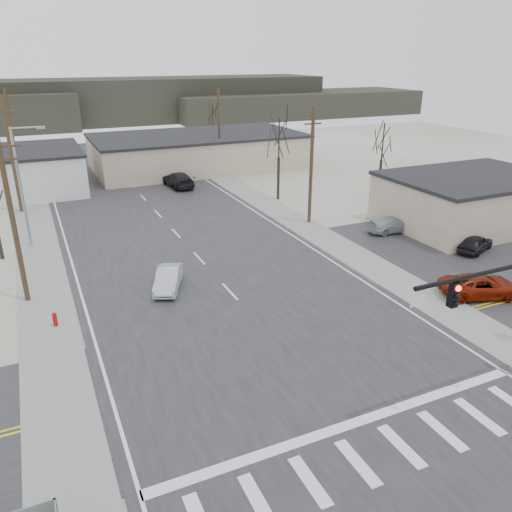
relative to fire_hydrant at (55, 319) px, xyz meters
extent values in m
plane|color=silver|center=(10.20, -8.00, -0.45)|extent=(140.00, 140.00, 0.00)
cube|color=#242426|center=(10.20, 7.00, -0.43)|extent=(18.00, 110.00, 0.05)
cube|color=#242426|center=(10.20, -8.00, -0.43)|extent=(90.00, 10.00, 0.04)
cube|color=#242426|center=(30.20, -2.00, -0.44)|extent=(18.00, 20.00, 0.03)
cube|color=gray|center=(-0.40, 12.00, -0.42)|extent=(3.00, 90.00, 0.06)
cube|color=gray|center=(20.80, 12.00, -0.42)|extent=(3.00, 90.00, 0.06)
cylinder|color=black|center=(15.80, -14.20, 5.75)|extent=(8.40, 0.18, 0.18)
cube|color=black|center=(13.50, -14.20, 5.15)|extent=(0.32, 0.30, 1.00)
sphere|color=#FF0C05|center=(13.50, -14.37, 5.47)|extent=(0.22, 0.22, 0.22)
cube|color=silver|center=(11.80, -14.20, 5.35)|extent=(0.60, 0.04, 0.60)
cylinder|color=#A50C0C|center=(0.00, 0.00, -0.10)|extent=(0.24, 0.24, 0.70)
sphere|color=#A50C0C|center=(0.00, 0.00, 0.30)|extent=(0.24, 0.24, 0.24)
cube|color=#C3AD95|center=(20.20, 36.00, 1.55)|extent=(26.00, 14.00, 4.00)
cube|color=black|center=(20.20, 36.00, 3.70)|extent=(26.30, 14.30, 0.30)
cube|color=#C3AD95|center=(34.20, 4.00, 1.55)|extent=(14.00, 10.00, 4.00)
cube|color=black|center=(34.20, 4.00, 3.70)|extent=(14.30, 10.30, 0.30)
cylinder|color=#473821|center=(-1.30, 4.00, 4.55)|extent=(0.30, 0.30, 10.00)
cube|color=#473821|center=(-1.30, 4.00, 8.05)|extent=(1.60, 0.12, 0.12)
cylinder|color=#473821|center=(-1.30, 24.00, 4.55)|extent=(0.30, 0.30, 10.00)
cube|color=#473821|center=(-1.30, 24.00, 8.75)|extent=(2.20, 0.12, 0.12)
cube|color=#473821|center=(-1.30, 24.00, 8.05)|extent=(1.60, 0.12, 0.12)
cylinder|color=#473821|center=(-1.30, 44.00, 4.55)|extent=(0.30, 0.30, 10.00)
cube|color=#473821|center=(-1.30, 44.00, 8.75)|extent=(2.20, 0.12, 0.12)
cube|color=#473821|center=(-1.30, 44.00, 8.05)|extent=(1.60, 0.12, 0.12)
cylinder|color=#473821|center=(21.70, 10.00, 4.55)|extent=(0.30, 0.30, 10.00)
cube|color=#473821|center=(21.70, 10.00, 8.75)|extent=(2.20, 0.12, 0.12)
cube|color=#473821|center=(21.70, 10.00, 8.05)|extent=(1.60, 0.12, 0.12)
cylinder|color=#473821|center=(21.70, 32.00, 4.55)|extent=(0.30, 0.30, 10.00)
cube|color=#473821|center=(21.70, 32.00, 8.75)|extent=(2.20, 0.12, 0.12)
cube|color=#473821|center=(21.70, 32.00, 8.05)|extent=(1.60, 0.12, 0.12)
cylinder|color=gray|center=(-0.80, 14.00, 4.05)|extent=(0.20, 0.20, 9.00)
cylinder|color=gray|center=(0.20, 14.00, 8.45)|extent=(2.00, 0.12, 0.12)
cube|color=gray|center=(1.20, 14.00, 8.40)|extent=(0.60, 0.25, 0.18)
cylinder|color=#30271D|center=(22.70, 18.00, 1.67)|extent=(0.28, 0.28, 4.25)
cylinder|color=#30271D|center=(22.70, 18.00, 5.50)|extent=(0.14, 0.14, 4.25)
cylinder|color=#30271D|center=(25.20, 44.00, 1.55)|extent=(0.28, 0.28, 4.00)
cylinder|color=#30271D|center=(25.20, 44.00, 5.15)|extent=(0.14, 0.14, 4.00)
cylinder|color=#30271D|center=(32.20, 14.00, 1.55)|extent=(0.28, 0.28, 4.00)
cylinder|color=#30271D|center=(32.20, 14.00, 5.15)|extent=(0.14, 0.14, 4.00)
cube|color=#333026|center=(25.20, 88.00, 4.05)|extent=(80.00, 18.00, 9.00)
cube|color=#333026|center=(60.20, 82.00, 2.30)|extent=(60.00, 18.00, 5.50)
imported|color=#B4B9BF|center=(6.86, 2.04, 0.24)|extent=(2.85, 4.17, 1.30)
imported|color=black|center=(14.81, 27.06, 0.40)|extent=(2.71, 5.73, 1.61)
imported|color=black|center=(10.25, 44.09, 0.25)|extent=(2.75, 4.18, 1.32)
imported|color=maroon|center=(23.90, -6.90, 0.25)|extent=(5.31, 3.76, 1.34)
imported|color=black|center=(29.50, -1.23, 0.22)|extent=(4.04, 2.79, 1.28)
imported|color=#9A9EA4|center=(26.70, 4.88, 0.22)|extent=(4.47, 2.05, 1.27)
camera|label=1|loc=(0.06, -26.13, 13.34)|focal=35.00mm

